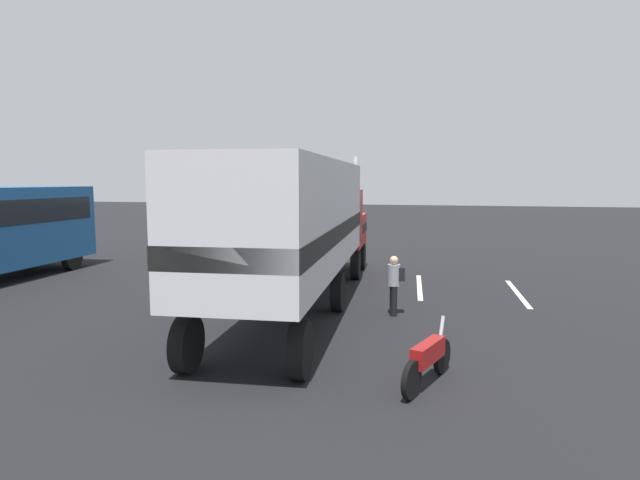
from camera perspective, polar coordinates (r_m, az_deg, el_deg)
The scene contains 6 objects.
ground_plane at distance 21.79m, azimuth 1.69°, elevation -3.28°, with size 120.00×120.00×0.00m, color black.
lane_stripe_near at distance 18.82m, azimuth 10.53°, elevation -4.90°, with size 4.40×0.16×0.01m, color silver.
lane_stripe_mid at distance 18.60m, azimuth 20.28°, elevation -5.33°, with size 4.40×0.16×0.01m, color silver.
semi_truck at distance 15.06m, azimuth -2.18°, elevation 2.08°, with size 14.32×3.88×4.50m.
person_bystander at distance 14.63m, azimuth 7.92°, elevation -4.55°, with size 0.37×0.47×1.63m.
motorcycle at distance 9.96m, azimuth 11.44°, elevation -12.30°, with size 2.03×0.78×1.12m.
Camera 1 is at (-21.00, -4.51, 3.65)m, focal length 30.07 mm.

